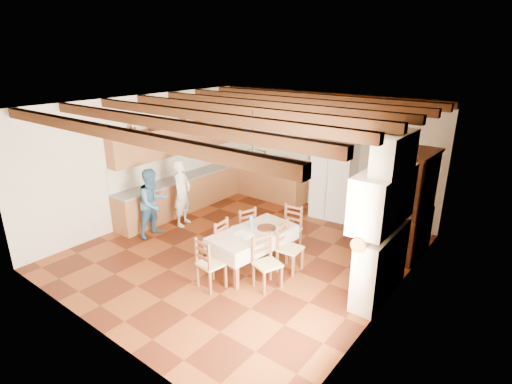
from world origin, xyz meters
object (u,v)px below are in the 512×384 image
chair_right_far (290,248)px  person_woman_red (366,221)px  chair_end_near (211,263)px  person_man (182,193)px  refrigerator (335,179)px  dining_table (253,235)px  chair_left_far (243,227)px  chair_end_far (289,229)px  microwave (286,165)px  hutch (414,206)px  chair_right_near (267,263)px  person_woman_blue (153,203)px  chair_left_near (215,241)px

chair_right_far → person_woman_red: person_woman_red is taller
chair_end_near → person_man: (-2.41, 1.56, 0.32)m
refrigerator → person_man: bearing=-139.4°
dining_table → chair_left_far: (-0.62, 0.46, -0.18)m
chair_left_far → chair_end_near: size_ratio=1.00×
chair_end_far → refrigerator: bearing=88.3°
person_man → dining_table: bearing=-122.1°
chair_end_far → microwave: microwave is taller
chair_end_far → chair_right_far: bearing=-61.5°
hutch → chair_right_near: bearing=-117.4°
dining_table → chair_right_far: (0.65, 0.30, -0.18)m
dining_table → chair_end_near: chair_end_near is taller
dining_table → chair_end_near: bearing=-97.7°
chair_left_far → person_woman_blue: size_ratio=0.62×
chair_end_far → person_woman_red: (1.38, 0.61, 0.34)m
hutch → chair_end_near: 4.11m
chair_left_far → chair_right_far: bearing=100.3°
chair_right_far → person_man: 3.22m
refrigerator → chair_right_far: (0.63, -2.94, -0.49)m
chair_left_far → chair_right_near: same height
dining_table → chair_end_far: chair_end_far is taller
chair_left_near → chair_end_far: size_ratio=1.00×
dining_table → person_man: (-2.54, 0.55, 0.14)m
chair_right_near → person_woman_red: (0.90, 2.02, 0.34)m
chair_right_near → chair_right_far: same height
refrigerator → chair_left_near: 3.69m
chair_end_far → person_man: person_man is taller
dining_table → chair_left_near: 0.77m
hutch → chair_right_near: hutch is taller
dining_table → chair_end_near: size_ratio=1.86×
chair_end_far → microwave: (-1.65, 2.31, 0.57)m
chair_left_near → chair_left_far: (0.04, 0.82, 0.00)m
hutch → person_woman_red: bearing=-130.8°
chair_right_near → chair_left_near: bearing=106.9°
chair_left_far → chair_end_near: 1.55m
chair_right_far → refrigerator: bearing=8.4°
chair_end_far → chair_left_near: bearing=-127.6°
person_woman_blue → chair_end_near: bearing=-109.0°
dining_table → refrigerator: bearing=89.6°
dining_table → person_woman_red: 2.24m
chair_left_near → chair_left_far: size_ratio=1.00×
hutch → person_woman_blue: hutch is taller
person_woman_red → microwave: size_ratio=2.97×
chair_right_near → dining_table: bearing=76.9°
chair_end_near → microwave: size_ratio=1.75×
hutch → dining_table: bearing=-131.5°
chair_left_far → chair_end_near: bearing=36.0°
chair_left_near → chair_end_far: (0.84, 1.35, 0.00)m
person_woman_blue → microwave: bearing=-19.7°
hutch → person_woman_blue: (-4.83, -2.55, -0.30)m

